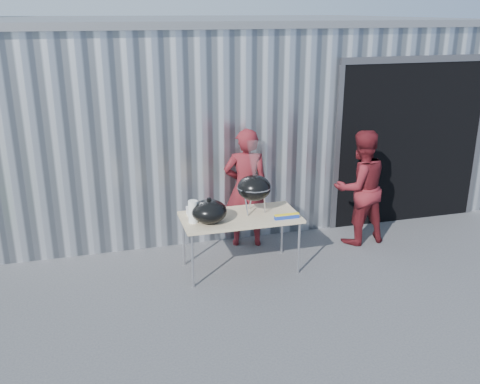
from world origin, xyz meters
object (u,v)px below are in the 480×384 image
object	(u,v)px
person_cook	(246,188)
person_bystander	(360,187)
kettle_grill	(254,182)
folding_table	(240,219)

from	to	relation	value
person_cook	person_bystander	distance (m)	1.63
person_cook	person_bystander	bearing A→B (deg)	179.97
kettle_grill	person_cook	world-z (taller)	person_cook
folding_table	person_cook	world-z (taller)	person_cook
kettle_grill	person_bystander	world-z (taller)	kettle_grill
folding_table	person_cook	distance (m)	0.82
kettle_grill	person_bystander	size ratio (longest dim) A/B	0.56
person_cook	person_bystander	world-z (taller)	person_cook
kettle_grill	person_cook	xyz separation A→B (m)	(0.09, 0.68, -0.31)
folding_table	person_bystander	bearing A→B (deg)	11.90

